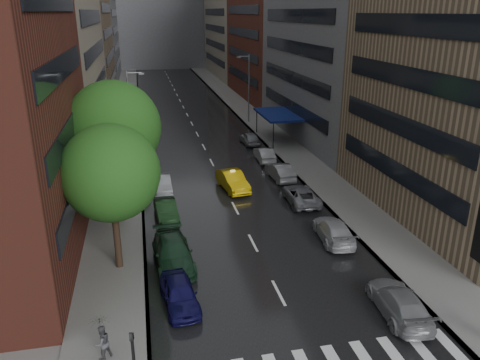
# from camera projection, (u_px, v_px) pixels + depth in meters

# --- Properties ---
(ground) EXTENTS (220.00, 220.00, 0.00)m
(ground) POSITION_uv_depth(u_px,v_px,m) (303.00, 340.00, 21.99)
(ground) COLOR gray
(ground) RESTS_ON ground
(road) EXTENTS (14.00, 140.00, 0.01)m
(road) POSITION_uv_depth(u_px,v_px,m) (189.00, 117.00, 67.97)
(road) COLOR black
(road) RESTS_ON ground
(sidewalk_left) EXTENTS (4.00, 140.00, 0.15)m
(sidewalk_left) POSITION_uv_depth(u_px,v_px,m) (125.00, 120.00, 66.18)
(sidewalk_left) COLOR gray
(sidewalk_left) RESTS_ON ground
(sidewalk_right) EXTENTS (4.00, 140.00, 0.15)m
(sidewalk_right) POSITION_uv_depth(u_px,v_px,m) (249.00, 114.00, 69.71)
(sidewalk_right) COLOR gray
(sidewalk_right) RESTS_ON ground
(buildings_left) EXTENTS (8.00, 108.00, 38.00)m
(buildings_left) POSITION_uv_depth(u_px,v_px,m) (75.00, 1.00, 67.67)
(buildings_left) COLOR maroon
(buildings_left) RESTS_ON ground
(buildings_right) EXTENTS (8.05, 109.10, 36.00)m
(buildings_right) POSITION_uv_depth(u_px,v_px,m) (278.00, 8.00, 71.96)
(buildings_right) COLOR #937A5B
(buildings_right) RESTS_ON ground
(building_far) EXTENTS (40.00, 14.00, 32.00)m
(building_far) POSITION_uv_depth(u_px,v_px,m) (159.00, 5.00, 125.06)
(building_far) COLOR slate
(building_far) RESTS_ON ground
(tree_near) EXTENTS (5.56, 5.56, 8.86)m
(tree_near) POSITION_uv_depth(u_px,v_px,m) (111.00, 173.00, 26.06)
(tree_near) COLOR #382619
(tree_near) RESTS_ON ground
(tree_mid) EXTENTS (6.45, 6.45, 10.29)m
(tree_mid) POSITION_uv_depth(u_px,v_px,m) (114.00, 128.00, 32.01)
(tree_mid) COLOR #382619
(tree_mid) RESTS_ON ground
(tree_far) EXTENTS (4.80, 4.80, 7.65)m
(tree_far) POSITION_uv_depth(u_px,v_px,m) (122.00, 105.00, 49.51)
(tree_far) COLOR #382619
(tree_far) RESTS_ON ground
(taxi) EXTENTS (2.34, 5.03, 1.59)m
(taxi) POSITION_uv_depth(u_px,v_px,m) (233.00, 181.00, 40.31)
(taxi) COLOR gold
(taxi) RESTS_ON ground
(parked_cars_left) EXTENTS (2.54, 21.11, 1.57)m
(parked_cars_left) POSITION_uv_depth(u_px,v_px,m) (170.00, 234.00, 30.84)
(parked_cars_left) COLOR #100E43
(parked_cars_left) RESTS_ON ground
(parked_cars_right) EXTENTS (2.47, 37.89, 1.50)m
(parked_cars_right) POSITION_uv_depth(u_px,v_px,m) (298.00, 192.00, 38.08)
(parked_cars_right) COLOR gray
(parked_cars_right) RESTS_ON ground
(ped_black_umbrella) EXTENTS (1.00, 0.98, 2.09)m
(ped_black_umbrella) POSITION_uv_depth(u_px,v_px,m) (101.00, 335.00, 20.22)
(ped_black_umbrella) COLOR #4E4E53
(ped_black_umbrella) RESTS_ON sidewalk_left
(street_lamp_left) EXTENTS (1.74, 0.22, 9.00)m
(street_lamp_left) POSITION_uv_depth(u_px,v_px,m) (131.00, 115.00, 46.40)
(street_lamp_left) COLOR gray
(street_lamp_left) RESTS_ON sidewalk_left
(street_lamp_right) EXTENTS (1.74, 0.22, 9.00)m
(street_lamp_right) POSITION_uv_depth(u_px,v_px,m) (248.00, 87.00, 63.22)
(street_lamp_right) COLOR gray
(street_lamp_right) RESTS_ON sidewalk_right
(awning) EXTENTS (4.00, 8.00, 3.12)m
(awning) POSITION_uv_depth(u_px,v_px,m) (278.00, 115.00, 54.87)
(awning) COLOR navy
(awning) RESTS_ON sidewalk_right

